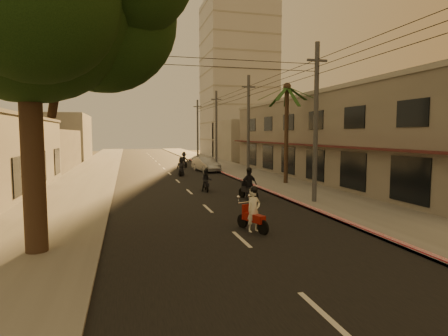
{
  "coord_description": "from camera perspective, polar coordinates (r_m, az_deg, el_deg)",
  "views": [
    {
      "loc": [
        -4.09,
        -11.09,
        3.94
      ],
      "look_at": [
        0.81,
        7.71,
        2.18
      ],
      "focal_mm": 30.0,
      "sensor_mm": 36.0,
      "label": 1
    }
  ],
  "objects": [
    {
      "name": "ground",
      "position": [
        12.46,
        5.48,
        -13.27
      ],
      "size": [
        160.0,
        160.0,
        0.0
      ],
      "primitive_type": "plane",
      "color": "#383023",
      "rests_on": "ground"
    },
    {
      "name": "road",
      "position": [
        31.61,
        -7.06,
        -2.01
      ],
      "size": [
        10.0,
        140.0,
        0.02
      ],
      "primitive_type": "cube",
      "color": "black",
      "rests_on": "ground"
    },
    {
      "name": "sidewalk_right",
      "position": [
        33.41,
        5.8,
        -1.52
      ],
      "size": [
        5.0,
        140.0,
        0.12
      ],
      "primitive_type": "cube",
      "color": "slate",
      "rests_on": "ground"
    },
    {
      "name": "sidewalk_left",
      "position": [
        31.52,
        -20.71,
        -2.23
      ],
      "size": [
        5.0,
        140.0,
        0.12
      ],
      "primitive_type": "cube",
      "color": "slate",
      "rests_on": "ground"
    },
    {
      "name": "curb_stripe",
      "position": [
        27.93,
        4.76,
        -2.74
      ],
      "size": [
        0.2,
        60.0,
        0.2
      ],
      "primitive_type": "cube",
      "color": "red",
      "rests_on": "ground"
    },
    {
      "name": "shophouse_row",
      "position": [
        34.23,
        17.26,
        4.46
      ],
      "size": [
        8.8,
        34.2,
        7.3
      ],
      "color": "gray",
      "rests_on": "ground"
    },
    {
      "name": "distant_tower",
      "position": [
        70.75,
        2.1,
        13.35
      ],
      "size": [
        12.1,
        12.1,
        28.0
      ],
      "color": "#B7B5B2",
      "rests_on": "ground"
    },
    {
      "name": "palm_tree",
      "position": [
        29.84,
        9.58,
        11.28
      ],
      "size": [
        5.0,
        5.0,
        8.2
      ],
      "color": "black",
      "rests_on": "ground"
    },
    {
      "name": "utility_poles",
      "position": [
        32.85,
        3.75,
        9.7
      ],
      "size": [
        1.2,
        48.26,
        9.0
      ],
      "color": "#38383A",
      "rests_on": "ground"
    },
    {
      "name": "filler_right",
      "position": [
        58.94,
        3.28,
        4.25
      ],
      "size": [
        8.0,
        14.0,
        6.0
      ],
      "primitive_type": "cube",
      "color": "#A09C91",
      "rests_on": "ground"
    },
    {
      "name": "filler_left_near",
      "position": [
        46.2,
        -27.0,
        2.45
      ],
      "size": [
        8.0,
        14.0,
        4.4
      ],
      "primitive_type": "cube",
      "color": "#A09C91",
      "rests_on": "ground"
    },
    {
      "name": "filler_left_far",
      "position": [
        63.87,
        -23.6,
        4.35
      ],
      "size": [
        8.0,
        14.0,
        7.0
      ],
      "primitive_type": "cube",
      "color": "#A09C91",
      "rests_on": "ground"
    },
    {
      "name": "scooter_red",
      "position": [
        15.22,
        4.51,
        -6.6
      ],
      "size": [
        1.02,
        1.82,
        1.87
      ],
      "rotation": [
        0.0,
        0.0,
        0.36
      ],
      "color": "black",
      "rests_on": "ground"
    },
    {
      "name": "scooter_mid_a",
      "position": [
        25.75,
        -2.7,
        -1.97
      ],
      "size": [
        0.85,
        1.66,
        1.62
      ],
      "rotation": [
        0.0,
        0.0,
        -0.09
      ],
      "color": "black",
      "rests_on": "ground"
    },
    {
      "name": "scooter_mid_b",
      "position": [
        22.53,
        3.82,
        -2.6
      ],
      "size": [
        1.32,
        1.96,
        1.98
      ],
      "rotation": [
        0.0,
        0.0,
        0.26
      ],
      "color": "black",
      "rests_on": "ground"
    },
    {
      "name": "scooter_far_a",
      "position": [
        35.53,
        -6.56,
        0.1
      ],
      "size": [
        1.11,
        1.79,
        1.8
      ],
      "rotation": [
        0.0,
        0.0,
        -0.27
      ],
      "color": "black",
      "rests_on": "ground"
    },
    {
      "name": "scooter_far_b",
      "position": [
        44.54,
        -6.12,
        1.18
      ],
      "size": [
        1.41,
        1.89,
        1.88
      ],
      "rotation": [
        0.0,
        0.0,
        0.21
      ],
      "color": "black",
      "rests_on": "ground"
    },
    {
      "name": "parked_car",
      "position": [
        39.38,
        -2.78,
        0.54
      ],
      "size": [
        3.17,
        5.17,
        1.53
      ],
      "primitive_type": "imported",
      "rotation": [
        0.0,
        0.0,
        0.17
      ],
      "color": "#96999E",
      "rests_on": "ground"
    }
  ]
}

